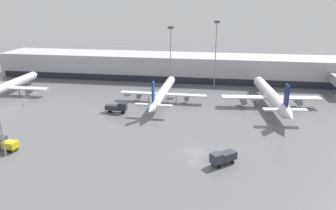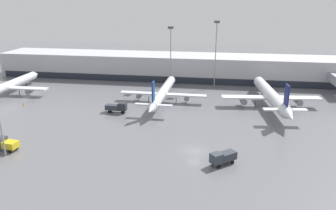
# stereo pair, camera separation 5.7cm
# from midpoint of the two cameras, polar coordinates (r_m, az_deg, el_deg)

# --- Properties ---
(ground_plane) EXTENTS (320.00, 320.00, 0.00)m
(ground_plane) POSITION_cam_midpoint_polar(r_m,az_deg,el_deg) (66.31, 4.59, -8.02)
(ground_plane) COLOR slate
(terminal_building) EXTENTS (160.00, 27.33, 9.00)m
(terminal_building) POSITION_cam_midpoint_polar(r_m,az_deg,el_deg) (123.91, 7.14, 6.46)
(terminal_building) COLOR #B2B2B7
(terminal_building) RESTS_ON ground_plane
(parked_jet_0) EXTENTS (27.45, 39.08, 9.81)m
(parked_jet_0) POSITION_cam_midpoint_polar(r_m,az_deg,el_deg) (95.85, 17.48, 1.56)
(parked_jet_0) COLOR silver
(parked_jet_0) RESTS_ON ground_plane
(parked_jet_1) EXTENTS (26.06, 36.06, 9.46)m
(parked_jet_1) POSITION_cam_midpoint_polar(r_m,az_deg,el_deg) (114.89, -26.19, 2.96)
(parked_jet_1) COLOR silver
(parked_jet_1) RESTS_ON ground_plane
(parked_jet_3) EXTENTS (25.53, 36.46, 9.27)m
(parked_jet_3) POSITION_cam_midpoint_polar(r_m,az_deg,el_deg) (96.02, -0.94, 2.18)
(parked_jet_3) COLOR silver
(parked_jet_3) RESTS_ON ground_plane
(service_truck_0) EXTENTS (4.70, 2.71, 2.66)m
(service_truck_0) POSITION_cam_midpoint_polar(r_m,az_deg,el_deg) (73.46, -26.36, -6.02)
(service_truck_0) COLOR gold
(service_truck_0) RESTS_ON ground_plane
(service_truck_1) EXTENTS (5.14, 4.78, 2.51)m
(service_truck_1) POSITION_cam_midpoint_polar(r_m,az_deg,el_deg) (61.46, 9.51, -8.91)
(service_truck_1) COLOR #2D333D
(service_truck_1) RESTS_ON ground_plane
(service_truck_2) EXTENTS (5.76, 1.97, 2.70)m
(service_truck_2) POSITION_cam_midpoint_polar(r_m,az_deg,el_deg) (88.40, -8.90, -0.36)
(service_truck_2) COLOR #2D333D
(service_truck_2) RESTS_ON ground_plane
(traffic_cone_0) EXTENTS (0.41, 0.41, 0.78)m
(traffic_cone_0) POSITION_cam_midpoint_polar(r_m,az_deg,el_deg) (101.96, -23.85, 0.12)
(traffic_cone_0) COLOR orange
(traffic_cone_0) RESTS_ON ground_plane
(apron_light_mast_3) EXTENTS (1.80, 1.80, 22.33)m
(apron_light_mast_3) POSITION_cam_midpoint_polar(r_m,az_deg,el_deg) (111.22, 8.39, 11.70)
(apron_light_mast_3) COLOR gray
(apron_light_mast_3) RESTS_ON ground_plane
(apron_light_mast_4) EXTENTS (1.80, 1.80, 20.30)m
(apron_light_mast_4) POSITION_cam_midpoint_polar(r_m,az_deg,el_deg) (112.61, 0.46, 11.28)
(apron_light_mast_4) COLOR gray
(apron_light_mast_4) RESTS_ON ground_plane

